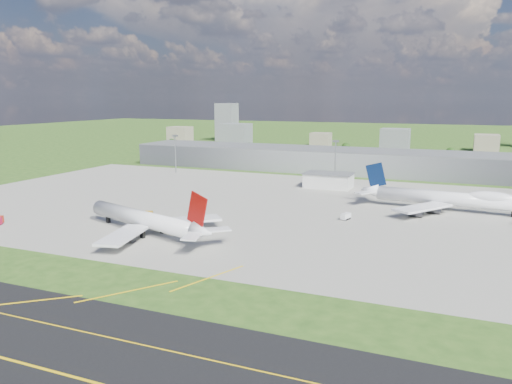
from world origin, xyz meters
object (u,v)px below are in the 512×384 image
at_px(airliner_red_twin, 147,221).
at_px(tug_yellow, 149,213).
at_px(airliner_blue_quad, 450,199).
at_px(van_white_near, 346,217).

height_order(airliner_red_twin, tug_yellow, airliner_red_twin).
xyz_separation_m(airliner_blue_quad, tug_yellow, (-121.24, -58.75, -4.77)).
bearing_deg(van_white_near, airliner_red_twin, 144.65).
distance_m(airliner_blue_quad, tug_yellow, 134.81).
relative_size(tug_yellow, van_white_near, 0.67).
bearing_deg(airliner_red_twin, tug_yellow, -37.98).
distance_m(airliner_red_twin, tug_yellow, 31.88).
distance_m(airliner_red_twin, airliner_blue_quad, 134.19).
xyz_separation_m(airliner_blue_quad, van_white_near, (-39.64, -34.22, -4.32)).
bearing_deg(airliner_red_twin, airliner_blue_quad, -122.19).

